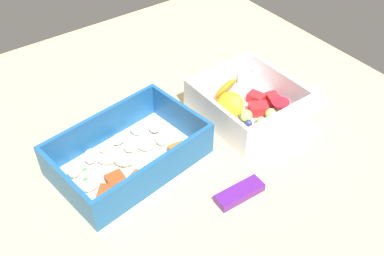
# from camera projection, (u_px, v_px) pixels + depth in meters

# --- Properties ---
(table_surface) EXTENTS (0.80, 0.80, 0.02)m
(table_surface) POSITION_uv_depth(u_px,v_px,m) (179.00, 142.00, 0.69)
(table_surface) COLOR tan
(table_surface) RESTS_ON ground
(pasta_container) EXTENTS (0.22, 0.16, 0.06)m
(pasta_container) POSITION_uv_depth(u_px,v_px,m) (128.00, 156.00, 0.62)
(pasta_container) COLOR white
(pasta_container) RESTS_ON table_surface
(fruit_bowl) EXTENTS (0.14, 0.15, 0.06)m
(fruit_bowl) POSITION_uv_depth(u_px,v_px,m) (248.00, 104.00, 0.71)
(fruit_bowl) COLOR white
(fruit_bowl) RESTS_ON table_surface
(candy_bar) EXTENTS (0.07, 0.03, 0.01)m
(candy_bar) POSITION_uv_depth(u_px,v_px,m) (237.00, 195.00, 0.59)
(candy_bar) COLOR #51197A
(candy_bar) RESTS_ON table_surface
(paper_cup_liner) EXTENTS (0.04, 0.04, 0.02)m
(paper_cup_liner) POSITION_uv_depth(u_px,v_px,m) (313.00, 97.00, 0.74)
(paper_cup_liner) COLOR white
(paper_cup_liner) RESTS_ON table_surface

